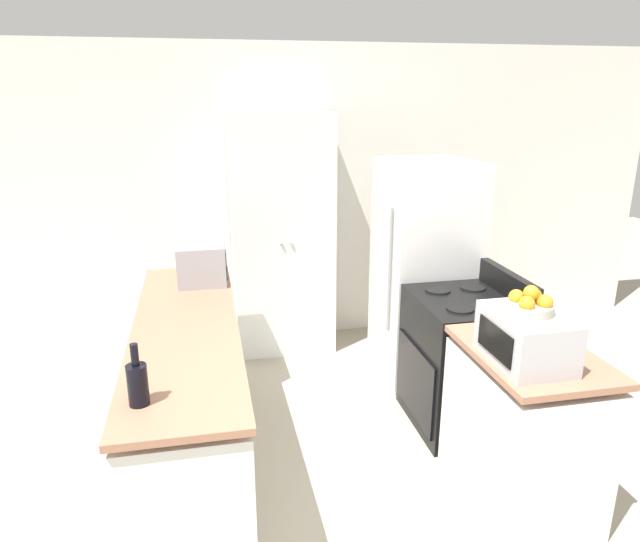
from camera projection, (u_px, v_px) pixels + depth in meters
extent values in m
cube|color=silver|center=(288.00, 198.00, 5.06)|extent=(7.00, 0.06, 2.60)
cube|color=silver|center=(191.00, 400.00, 3.45)|extent=(0.58, 2.26, 0.84)
cube|color=#9E6B51|center=(185.00, 328.00, 3.30)|extent=(0.60, 2.30, 0.04)
cube|color=silver|center=(522.00, 433.00, 3.11)|extent=(0.58, 0.82, 0.84)
cube|color=#9E6B51|center=(532.00, 355.00, 2.97)|extent=(0.60, 0.84, 0.04)
cube|color=silver|center=(282.00, 236.00, 4.86)|extent=(0.85, 0.46, 2.05)
sphere|color=#B2B2B7|center=(282.00, 243.00, 4.63)|extent=(0.03, 0.03, 0.03)
sphere|color=#B2B2B7|center=(291.00, 243.00, 4.64)|extent=(0.03, 0.03, 0.03)
cube|color=black|center=(461.00, 362.00, 3.85)|extent=(0.64, 0.73, 0.91)
cube|color=black|center=(415.00, 381.00, 3.83)|extent=(0.02, 0.65, 0.50)
cube|color=black|center=(509.00, 284.00, 3.75)|extent=(0.06, 0.70, 0.16)
cylinder|color=black|center=(460.00, 309.00, 3.53)|extent=(0.17, 0.17, 0.01)
cylinder|color=black|center=(438.00, 290.00, 3.86)|extent=(0.17, 0.17, 0.01)
cylinder|color=black|center=(498.00, 306.00, 3.58)|extent=(0.17, 0.17, 0.01)
cylinder|color=black|center=(473.00, 288.00, 3.90)|extent=(0.17, 0.17, 0.01)
cube|color=white|center=(424.00, 271.00, 4.46)|extent=(0.67, 0.74, 1.71)
cylinder|color=gray|center=(390.00, 271.00, 4.18)|extent=(0.02, 0.02, 0.94)
cube|color=#939399|center=(201.00, 260.00, 4.07)|extent=(0.33, 0.51, 0.28)
cube|color=black|center=(225.00, 260.00, 4.06)|extent=(0.01, 0.32, 0.20)
cylinder|color=black|center=(138.00, 385.00, 2.43)|extent=(0.09, 0.09, 0.18)
cylinder|color=black|center=(135.00, 355.00, 2.39)|extent=(0.03, 0.03, 0.10)
cube|color=#B2B2B7|center=(526.00, 338.00, 2.81)|extent=(0.33, 0.46, 0.26)
cube|color=black|center=(495.00, 341.00, 2.78)|extent=(0.01, 0.32, 0.16)
cylinder|color=#B2A893|center=(529.00, 308.00, 2.77)|extent=(0.23, 0.23, 0.05)
sphere|color=orange|center=(534.00, 296.00, 2.81)|extent=(0.08, 0.08, 0.08)
sphere|color=orange|center=(516.00, 297.00, 2.79)|extent=(0.08, 0.08, 0.08)
sphere|color=orange|center=(527.00, 304.00, 2.71)|extent=(0.08, 0.08, 0.08)
sphere|color=orange|center=(545.00, 302.00, 2.72)|extent=(0.08, 0.08, 0.08)
sphere|color=orange|center=(531.00, 293.00, 2.75)|extent=(0.08, 0.08, 0.08)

